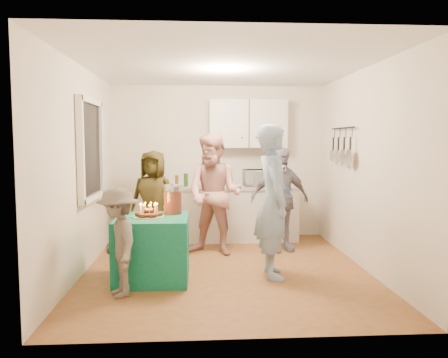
{
  "coord_description": "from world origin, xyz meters",
  "views": [
    {
      "loc": [
        -0.37,
        -5.53,
        1.67
      ],
      "look_at": [
        0.0,
        0.35,
        1.15
      ],
      "focal_mm": 35.0,
      "sensor_mm": 36.0,
      "label": 1
    }
  ],
  "objects": [
    {
      "name": "back_wall",
      "position": [
        0.0,
        2.0,
        1.3
      ],
      "size": [
        3.6,
        3.6,
        0.0
      ],
      "primitive_type": "plane",
      "color": "silver",
      "rests_on": "floor"
    },
    {
      "name": "woman_back_left",
      "position": [
        -1.04,
        1.23,
        0.76
      ],
      "size": [
        0.85,
        0.67,
        1.52
      ],
      "primitive_type": "imported",
      "rotation": [
        0.0,
        0.0,
        -0.28
      ],
      "color": "brown",
      "rests_on": "floor"
    },
    {
      "name": "right_wall",
      "position": [
        1.8,
        0.0,
        1.3
      ],
      "size": [
        4.0,
        4.0,
        0.0
      ],
      "primitive_type": "plane",
      "color": "silver",
      "rests_on": "floor"
    },
    {
      "name": "woman_back_right",
      "position": [
        0.88,
        0.94,
        0.79
      ],
      "size": [
        0.99,
        0.58,
        1.58
      ],
      "primitive_type": "imported",
      "rotation": [
        0.0,
        0.0,
        0.22
      ],
      "color": "#140F33",
      "rests_on": "floor"
    },
    {
      "name": "man_birthday",
      "position": [
        0.56,
        -0.31,
        0.93
      ],
      "size": [
        0.46,
        0.69,
        1.87
      ],
      "primitive_type": "imported",
      "rotation": [
        0.0,
        0.0,
        1.59
      ],
      "color": "#8EA8CF",
      "rests_on": "floor"
    },
    {
      "name": "party_table",
      "position": [
        -0.9,
        -0.35,
        0.38
      ],
      "size": [
        0.86,
        0.86,
        0.76
      ],
      "primitive_type": "cube",
      "rotation": [
        0.0,
        0.0,
        -0.01
      ],
      "color": "#106A4C",
      "rests_on": "floor"
    },
    {
      "name": "woman_back_center",
      "position": [
        -0.11,
        0.79,
        0.89
      ],
      "size": [
        1.07,
        0.97,
        1.78
      ],
      "primitive_type": "imported",
      "rotation": [
        0.0,
        0.0,
        -0.43
      ],
      "color": "#CF716C",
      "rests_on": "floor"
    },
    {
      "name": "donut_cake",
      "position": [
        -0.94,
        -0.35,
        0.85
      ],
      "size": [
        0.38,
        0.38,
        0.18
      ],
      "primitive_type": null,
      "color": "#381C0C",
      "rests_on": "party_table"
    },
    {
      "name": "pot_rack",
      "position": [
        1.72,
        0.7,
        1.6
      ],
      "size": [
        0.12,
        1.0,
        0.6
      ],
      "primitive_type": "cube",
      "color": "black",
      "rests_on": "right_wall"
    },
    {
      "name": "child_near_left",
      "position": [
        -1.21,
        -0.88,
        0.59
      ],
      "size": [
        0.7,
        0.87,
        1.18
      ],
      "primitive_type": "imported",
      "rotation": [
        0.0,
        0.0,
        -1.17
      ],
      "color": "#554C44",
      "rests_on": "floor"
    },
    {
      "name": "counter",
      "position": [
        0.2,
        1.7,
        0.43
      ],
      "size": [
        2.2,
        0.58,
        0.86
      ],
      "primitive_type": "cube",
      "color": "white",
      "rests_on": "floor"
    },
    {
      "name": "punch_jar",
      "position": [
        -0.67,
        -0.12,
        0.93
      ],
      "size": [
        0.22,
        0.22,
        0.34
      ],
      "primitive_type": "cylinder",
      "color": "#B32E0E",
      "rests_on": "party_table"
    },
    {
      "name": "window_night",
      "position": [
        -1.77,
        0.3,
        1.55
      ],
      "size": [
        0.04,
        1.0,
        1.2
      ],
      "primitive_type": "cube",
      "color": "black",
      "rests_on": "left_wall"
    },
    {
      "name": "countertop",
      "position": [
        0.2,
        1.7,
        0.89
      ],
      "size": [
        2.24,
        0.62,
        0.05
      ],
      "primitive_type": "cube",
      "color": "beige",
      "rests_on": "counter"
    },
    {
      "name": "ceiling",
      "position": [
        0.0,
        0.0,
        2.6
      ],
      "size": [
        4.0,
        4.0,
        0.0
      ],
      "primitive_type": "plane",
      "color": "white",
      "rests_on": "floor"
    },
    {
      "name": "microwave",
      "position": [
        0.67,
        1.7,
        1.05
      ],
      "size": [
        0.53,
        0.39,
        0.28
      ],
      "primitive_type": "imported",
      "rotation": [
        0.0,
        0.0,
        0.09
      ],
      "color": "white",
      "rests_on": "countertop"
    },
    {
      "name": "floor",
      "position": [
        0.0,
        0.0,
        0.0
      ],
      "size": [
        4.0,
        4.0,
        0.0
      ],
      "primitive_type": "plane",
      "color": "brown",
      "rests_on": "ground"
    },
    {
      "name": "left_wall",
      "position": [
        -1.8,
        0.0,
        1.3
      ],
      "size": [
        4.0,
        4.0,
        0.0
      ],
      "primitive_type": "plane",
      "color": "silver",
      "rests_on": "floor"
    },
    {
      "name": "upper_cabinet",
      "position": [
        0.5,
        1.85,
        1.95
      ],
      "size": [
        1.3,
        0.3,
        0.8
      ],
      "primitive_type": "cube",
      "color": "white",
      "rests_on": "back_wall"
    }
  ]
}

